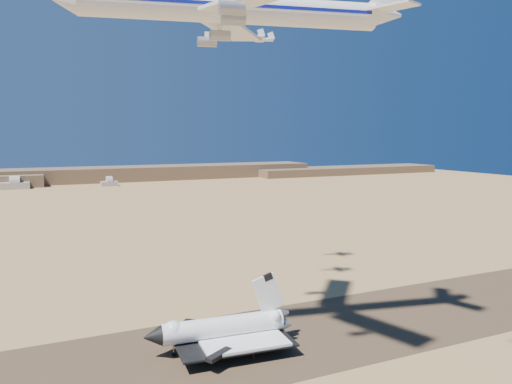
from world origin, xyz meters
name	(u,v)px	position (x,y,z in m)	size (l,w,h in m)	color
ground	(225,349)	(0.00, 0.00, 0.00)	(1200.00, 1200.00, 0.00)	tan
runway	(225,349)	(0.00, 0.00, 0.03)	(600.00, 50.00, 0.06)	brown
ridgeline	(123,176)	(65.32, 527.31, 7.63)	(960.00, 90.00, 18.00)	brown
hangars	(11,186)	(-64.00, 478.43, 4.83)	(200.50, 29.50, 30.00)	#AAA497
shuttle	(222,330)	(-0.57, 0.76, 5.59)	(42.32, 28.02, 20.80)	white
carrier_747	(224,9)	(-0.97, -3.92, 91.91)	(90.67, 68.63, 22.52)	white
crew_a	(254,356)	(4.87, -8.85, 0.89)	(0.61, 0.40, 1.66)	#BA4E0A
crew_b	(252,350)	(6.07, -5.48, 0.89)	(0.81, 0.47, 1.67)	#BA4E0A
crew_c	(258,350)	(7.23, -6.43, 1.02)	(1.12, 0.58, 1.92)	#BA4E0A
chase_jet_d	(246,37)	(24.00, 39.52, 94.49)	(14.86, 8.66, 3.78)	white
chase_jet_e	(257,39)	(39.06, 62.48, 98.60)	(15.67, 9.15, 4.00)	white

